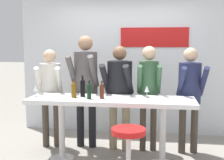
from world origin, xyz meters
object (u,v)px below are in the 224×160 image
Objects in this scene: wine_bottle_0 at (74,89)px; wine_bottle_3 at (89,91)px; wine_glass_0 at (36,88)px; wine_bottle_2 at (83,87)px; bar_stool at (128,147)px; person_far_left at (50,87)px; wine_glass_1 at (147,89)px; person_left at (86,79)px; tasting_table at (111,107)px; person_center_right at (190,89)px; person_center at (149,86)px; person_center_left at (119,87)px; wine_bottle_1 at (102,90)px.

wine_bottle_3 is (0.25, -0.09, -0.00)m from wine_bottle_0.
wine_bottle_2 is at bearing 9.37° from wine_glass_0.
bar_stool is 1.66m from wine_glass_0.
person_far_left is 9.18× the size of wine_glass_1.
person_far_left is 0.80m from wine_bottle_2.
bar_stool is at bearing -103.76° from wine_glass_1.
tasting_table is at bearing -44.92° from person_left.
wine_bottle_0 is (-1.69, -0.57, 0.04)m from person_center_right.
person_left is 10.45× the size of wine_glass_1.
person_center is at bearing 28.26° from wine_bottle_0.
person_center_left reaches higher than wine_bottle_2.
person_center_left reaches higher than wine_bottle_1.
wine_bottle_3 is at bearing -164.82° from wine_glass_1.
person_left is 1.10× the size of person_center.
wine_bottle_3 is 1.49× the size of wine_glass_1.
person_center_left is at bearing 171.43° from person_center_right.
wine_bottle_0 is (-1.06, -0.57, 0.01)m from person_center.
wine_bottle_1 is at bearing 126.08° from bar_stool.
wine_bottle_1 is 0.98m from wine_glass_0.
person_center reaches higher than wine_glass_1.
person_far_left is at bearing 149.97° from wine_bottle_1.
wine_bottle_1 is (-0.18, -0.57, 0.03)m from person_center_left.
person_center is 1.04m from wine_bottle_3.
wine_bottle_3 is 1.49× the size of wine_glass_0.
person_far_left is 1.11m from wine_bottle_1.
wine_bottle_3 is 0.83m from wine_glass_1.
person_center_left is 0.81m from wine_bottle_0.
person_center_right is 6.29× the size of wine_bottle_3.
tasting_table is at bearing 20.07° from wine_bottle_3.
person_center is 1.07m from wine_bottle_2.
wine_glass_0 is (-1.16, -0.58, 0.04)m from person_center_left.
wine_bottle_2 is at bearing -45.38° from person_far_left.
wine_bottle_3 reaches higher than wine_glass_0.
wine_bottle_1 is (-0.44, 0.61, 0.59)m from bar_stool.
person_left is (0.58, 0.08, 0.14)m from person_far_left.
wine_glass_0 is at bearing -177.29° from tasting_table.
bar_stool is 1.90m from person_far_left.
wine_glass_1 is (0.80, 0.22, 0.00)m from wine_bottle_3.
wine_glass_1 is at bearing -95.72° from person_center.
person_far_left reaches higher than tasting_table.
wine_bottle_0 is 0.83× the size of wine_bottle_2.
bar_stool is 0.96m from wine_bottle_1.
bar_stool is 1.33m from person_center_left.
person_left is at bearing 130.72° from tasting_table.
person_center reaches higher than wine_glass_0.
wine_glass_1 is (-0.64, -0.43, 0.04)m from person_center_right.
wine_glass_1 is (0.51, 0.11, 0.26)m from tasting_table.
wine_bottle_3 is (-0.61, 0.55, 0.60)m from bar_stool.
person_center_left and person_center have the same top height.
wine_bottle_0 is at bearing -177.70° from tasting_table.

